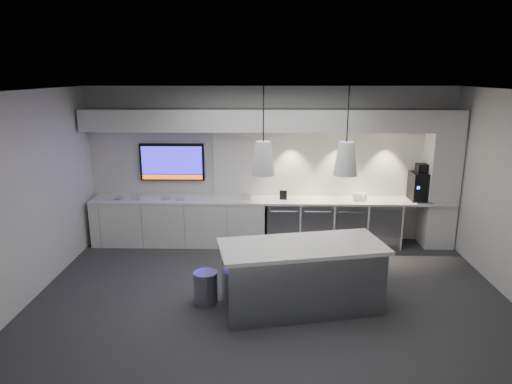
{
  "coord_description": "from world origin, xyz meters",
  "views": [
    {
      "loc": [
        -0.07,
        -6.2,
        3.22
      ],
      "look_at": [
        -0.24,
        1.1,
        1.32
      ],
      "focal_mm": 32.0,
      "sensor_mm": 36.0,
      "label": 1
    }
  ],
  "objects_px": {
    "island": "(301,276)",
    "bin": "(206,288)",
    "wall_tv": "(172,162)",
    "coffee_machine": "(421,185)"
  },
  "relations": [
    {
      "from": "island",
      "to": "bin",
      "type": "distance_m",
      "value": 1.38
    },
    {
      "from": "bin",
      "to": "wall_tv",
      "type": "bearing_deg",
      "value": 109.81
    },
    {
      "from": "wall_tv",
      "to": "bin",
      "type": "bearing_deg",
      "value": -70.19
    },
    {
      "from": "island",
      "to": "coffee_machine",
      "type": "bearing_deg",
      "value": 34.46
    },
    {
      "from": "island",
      "to": "bin",
      "type": "height_order",
      "value": "island"
    },
    {
      "from": "wall_tv",
      "to": "island",
      "type": "bearing_deg",
      "value": -50.19
    },
    {
      "from": "wall_tv",
      "to": "coffee_machine",
      "type": "distance_m",
      "value": 4.76
    },
    {
      "from": "bin",
      "to": "island",
      "type": "bearing_deg",
      "value": -4.36
    },
    {
      "from": "bin",
      "to": "coffee_machine",
      "type": "distance_m",
      "value": 4.59
    },
    {
      "from": "wall_tv",
      "to": "coffee_machine",
      "type": "bearing_deg",
      "value": -2.98
    }
  ]
}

